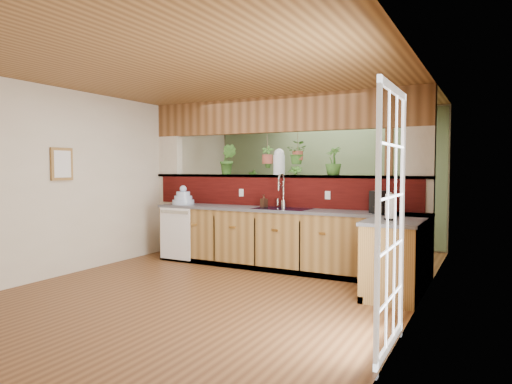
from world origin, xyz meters
The scene contains 28 objects.
ground centered at (0.00, 0.00, 0.00)m, with size 4.60×7.00×0.01m, color brown.
ceiling centered at (0.00, 0.00, 2.60)m, with size 4.60×7.00×0.01m, color brown.
wall_back centered at (0.00, 3.50, 1.30)m, with size 4.60×0.02×2.60m, color beige.
wall_left centered at (-2.30, 0.00, 1.30)m, with size 0.02×7.00×2.60m, color beige.
wall_right centered at (2.30, 0.00, 1.30)m, with size 0.02×7.00×2.60m, color beige.
pass_through_partition centered at (0.03, 1.35, 1.19)m, with size 4.60×0.21×2.60m.
pass_through_ledge centered at (0.00, 1.35, 1.37)m, with size 4.60×0.21×0.04m, color brown.
header_beam centered at (0.00, 1.35, 2.33)m, with size 4.60×0.15×0.55m, color brown.
sage_backwall centered at (0.00, 3.48, 1.30)m, with size 4.55×0.02×2.55m, color #5E734F.
countertop centered at (0.84, 0.87, 0.45)m, with size 4.14×1.52×0.90m.
dishwasher centered at (-1.48, 0.66, 0.46)m, with size 0.58×0.03×0.82m.
navy_sink centered at (0.25, 0.98, 0.82)m, with size 0.82×0.50×0.18m.
french_door centered at (2.27, -1.30, 1.05)m, with size 0.06×1.02×2.16m, color white.
framed_print centered at (-2.27, -0.80, 1.55)m, with size 0.04×0.35×0.45m.
faucet centered at (0.17, 1.13, 1.18)m, with size 0.23×0.23×0.52m.
dish_stack centered at (-1.50, 0.91, 1.00)m, with size 0.36×0.36×0.31m.
soap_dispenser centered at (-0.11, 1.08, 1.00)m, with size 0.09×0.09×0.19m, color #3A2215.
coffee_maker centered at (1.66, 0.99, 1.04)m, with size 0.16×0.27×0.30m.
paper_towel centered at (1.96, 0.23, 1.04)m, with size 0.15×0.15×0.32m.
glass_jar centered at (0.02, 1.35, 1.59)m, with size 0.18×0.18×0.41m.
ledge_plant_left centered at (-0.91, 1.35, 1.64)m, with size 0.27×0.22×0.49m, color #326121.
ledge_plant_right centered at (0.90, 1.35, 1.60)m, with size 0.23×0.23×0.42m, color #326121.
hanging_plant_a centered at (-0.18, 1.35, 1.79)m, with size 0.22×0.18×0.49m.
hanging_plant_b centered at (0.33, 1.35, 1.88)m, with size 0.32×0.28×0.46m.
shelving_console centered at (-0.87, 3.25, 0.50)m, with size 1.57×0.42×1.05m, color black.
shelf_plant_a centered at (-1.48, 3.25, 1.24)m, with size 0.23×0.16×0.44m, color #326121.
shelf_plant_b centered at (-0.51, 3.25, 1.28)m, with size 0.29×0.29×0.51m, color #326121.
floor_plant centered at (1.21, 2.58, 0.34)m, with size 0.60×0.52×0.67m, color #326121.
Camera 1 is at (3.02, -5.10, 1.49)m, focal length 32.00 mm.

